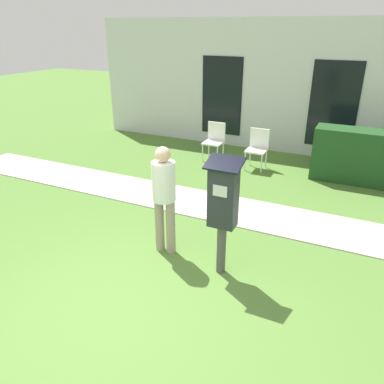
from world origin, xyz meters
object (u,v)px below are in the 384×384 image
at_px(person_standing, 164,193).
at_px(parking_meter, 223,203).
at_px(outdoor_chair_left, 215,138).
at_px(outdoor_chair_middle, 258,146).

bearing_deg(person_standing, parking_meter, 22.74).
distance_m(outdoor_chair_left, outdoor_chair_middle, 1.12).
relative_size(person_standing, outdoor_chair_left, 1.76).
distance_m(person_standing, outdoor_chair_middle, 3.97).
xyz_separation_m(parking_meter, person_standing, (-0.90, 0.12, -0.09)).
bearing_deg(parking_meter, outdoor_chair_left, 113.39).
xyz_separation_m(outdoor_chair_left, outdoor_chair_middle, (1.11, -0.15, 0.00)).
height_order(parking_meter, outdoor_chair_middle, parking_meter).
distance_m(parking_meter, outdoor_chair_left, 4.62).
height_order(person_standing, outdoor_chair_middle, person_standing).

